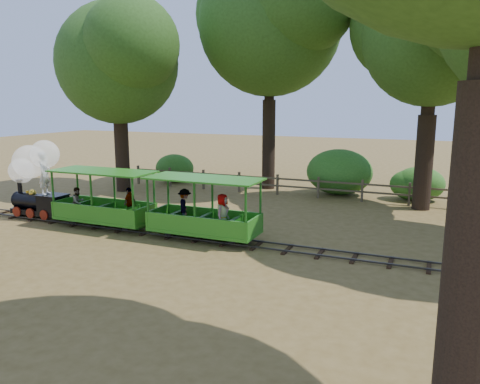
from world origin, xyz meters
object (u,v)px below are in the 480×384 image
at_px(carriage_front, 104,206).
at_px(fence, 298,184).
at_px(locomotive, 34,174).
at_px(carriage_rear, 203,215).

relative_size(carriage_front, fence, 0.21).
bearing_deg(locomotive, carriage_front, -1.47).
distance_m(carriage_front, carriage_rear, 3.97).
relative_size(locomotive, carriage_rear, 0.82).
bearing_deg(carriage_rear, fence, 83.72).
relative_size(locomotive, fence, 0.17).
bearing_deg(fence, carriage_rear, -96.28).
distance_m(locomotive, carriage_front, 3.41).
bearing_deg(carriage_front, fence, 58.83).
height_order(carriage_front, carriage_rear, same).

